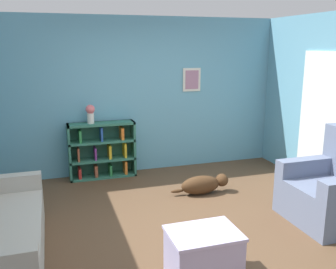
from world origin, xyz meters
name	(u,v)px	position (x,y,z in m)	size (l,w,h in m)	color
ground_plane	(178,226)	(0.00, 0.00, 0.00)	(14.00, 14.00, 0.00)	brown
wall_back	(135,96)	(0.00, 2.25, 1.30)	(5.60, 0.13, 2.60)	#609EB7
bookshelf	(102,151)	(-0.61, 2.06, 0.45)	(1.08, 0.29, 0.92)	#2D6B56
recliner_chair	(333,191)	(1.88, -0.41, 0.38)	(0.91, 0.98, 1.12)	slate
coffee_table	(203,254)	(-0.12, -1.04, 0.25)	(0.65, 0.49, 0.47)	#ADA3CC
dog	(203,184)	(0.69, 0.86, 0.14)	(0.88, 0.25, 0.27)	#472D19
vase	(90,113)	(-0.77, 2.04, 1.09)	(0.14, 0.14, 0.30)	silver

